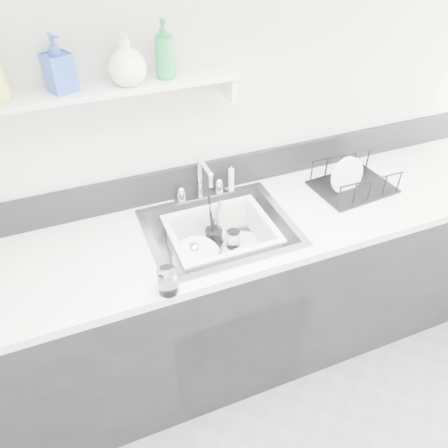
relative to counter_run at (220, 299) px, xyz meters
name	(u,v)px	position (x,y,z in m)	size (l,w,h in m)	color
room_shell	(367,165)	(0.00, -0.80, 1.22)	(3.50, 3.00, 2.60)	silver
counter_run	(220,299)	(0.00, 0.00, 0.00)	(3.20, 0.62, 0.92)	black
backsplash	(197,179)	(0.00, 0.30, 0.54)	(3.20, 0.02, 0.16)	black
sink	(220,244)	(0.00, 0.00, 0.37)	(0.64, 0.52, 0.20)	silver
faucet	(201,188)	(0.00, 0.25, 0.52)	(0.26, 0.18, 0.23)	silver
side_sprayer	(231,178)	(0.16, 0.25, 0.53)	(0.03, 0.03, 0.14)	white
wall_shelf	(108,90)	(-0.35, 0.23, 1.05)	(1.00, 0.16, 0.12)	silver
wash_tub	(221,243)	(0.00, -0.01, 0.38)	(0.46, 0.37, 0.18)	white
plate_stack	(199,263)	(-0.12, -0.05, 0.34)	(0.27, 0.26, 0.10)	white
utensil_cup	(214,236)	(-0.01, 0.06, 0.37)	(0.08, 0.08, 0.27)	black
ladle	(210,254)	(-0.06, -0.03, 0.35)	(0.28, 0.10, 0.08)	silver
tumbler_in_tub	(233,239)	(0.08, 0.03, 0.35)	(0.06, 0.06, 0.09)	white
tumbler_counter	(168,281)	(-0.31, -0.28, 0.51)	(0.08, 0.08, 0.10)	white
dish_rack	(354,177)	(0.73, 0.05, 0.53)	(0.37, 0.28, 0.13)	black
bowl_small	(243,259)	(0.08, -0.09, 0.33)	(0.12, 0.12, 0.04)	white
soap_bottle_b	(57,63)	(-0.50, 0.23, 1.17)	(0.09, 0.09, 0.19)	#254CB0
soap_bottle_c	(126,60)	(-0.27, 0.21, 1.16)	(0.14, 0.14, 0.18)	white
soap_bottle_d	(164,50)	(-0.13, 0.22, 1.18)	(0.08, 0.08, 0.21)	#1C8B40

